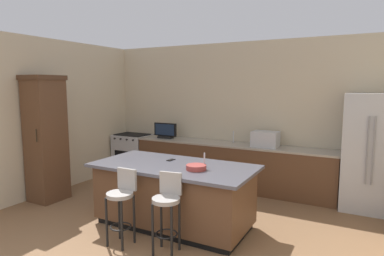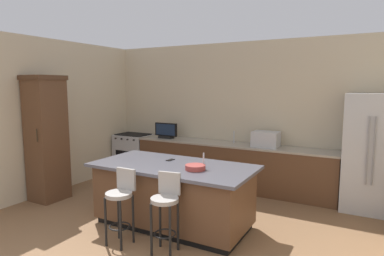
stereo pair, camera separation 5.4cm
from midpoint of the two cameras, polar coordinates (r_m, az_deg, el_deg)
name	(u,v)px [view 1 (the left image)]	position (r m, az deg, el deg)	size (l,w,h in m)	color
wall_back	(237,114)	(6.85, 7.67, 2.41)	(6.32, 0.12, 2.91)	beige
wall_left	(45,117)	(6.74, -24.42, 1.74)	(0.12, 5.03, 2.91)	beige
counter_back	(230,165)	(6.66, 6.33, -6.48)	(4.07, 0.62, 0.90)	brown
kitchen_island	(174,194)	(4.88, -3.49, -11.44)	(2.34, 1.16, 0.91)	black
refrigerator	(370,152)	(6.06, 28.28, -3.77)	(0.81, 0.75, 1.92)	#B7BABF
range_oven	(133,153)	(7.88, -10.47, -4.35)	(0.80, 0.63, 0.92)	#B7BABF
cabinet_tower	(46,136)	(6.34, -24.29, -1.33)	(0.55, 0.61, 2.22)	brown
microwave	(265,139)	(6.33, 12.39, -1.88)	(0.48, 0.36, 0.29)	#B7BABF
tv_monitor	(165,131)	(7.18, -4.88, -0.58)	(0.54, 0.16, 0.33)	black
sink_faucet_back	(233,137)	(6.63, 6.97, -1.55)	(0.02, 0.02, 0.24)	#B2B2B7
sink_faucet_island	(204,161)	(4.50, 1.82, -5.70)	(0.02, 0.02, 0.22)	#B2B2B7
bar_stool_left	(122,200)	(4.39, -12.47, -12.16)	(0.34, 0.34, 0.97)	gray
bar_stool_right	(167,206)	(4.10, -4.73, -13.33)	(0.34, 0.36, 0.98)	gray
fruit_bowl	(196,167)	(4.45, 0.39, -6.85)	(0.28, 0.28, 0.07)	#993833
cell_phone	(171,160)	(5.03, -4.01, -5.57)	(0.07, 0.15, 0.01)	black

